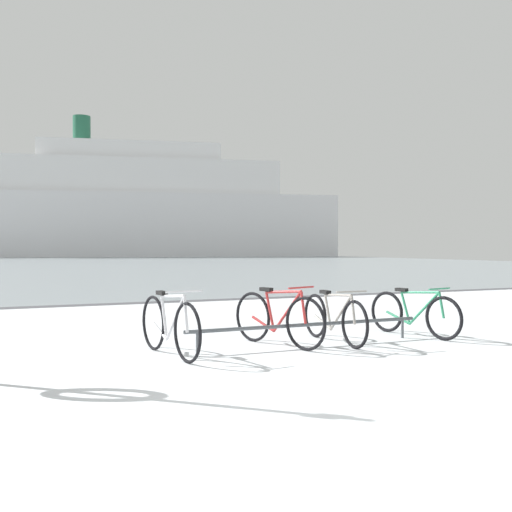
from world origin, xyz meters
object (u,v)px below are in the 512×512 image
bicycle_1 (278,318)px  bicycle_2 (334,318)px  bicycle_3 (414,313)px  ferry_ship (138,210)px  bicycle_0 (169,325)px

bicycle_1 → bicycle_2: (0.83, -0.07, -0.03)m
bicycle_3 → bicycle_2: bearing=-178.2°
ferry_ship → bicycle_1: bearing=-101.1°
bicycle_3 → bicycle_0: bearing=-178.3°
bicycle_3 → ferry_ship: bearing=80.7°
bicycle_1 → ferry_ship: size_ratio=0.03×
bicycle_1 → bicycle_2: bearing=-4.9°
bicycle_1 → bicycle_3: size_ratio=0.98×
bicycle_1 → bicycle_2: bicycle_1 is taller
bicycle_1 → ferry_ship: (13.95, 71.31, 5.77)m
bicycle_1 → ferry_ship: bearing=78.9°
bicycle_1 → bicycle_3: bearing=-0.6°
bicycle_3 → ferry_ship: size_ratio=0.03×
bicycle_3 → ferry_ship: (11.71, 71.33, 5.80)m
bicycle_3 → bicycle_1: bearing=179.4°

